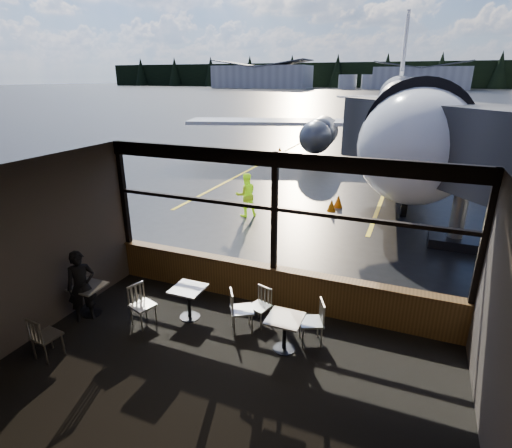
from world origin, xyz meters
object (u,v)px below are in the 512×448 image
Objects in this scene: chair_near_w at (242,310)px; cafe_table_near at (284,334)px; chair_near_e at (311,322)px; cone_nose at (332,205)px; cone_wing at (280,151)px; ground_crew at (246,195)px; chair_mid_w at (143,306)px; airliner at (408,71)px; cone_extra at (338,201)px; cafe_table_left at (90,300)px; chair_left_s at (47,336)px; passenger at (82,287)px; jet_bridge at (449,168)px; chair_near_n at (260,307)px; cafe_table_mid at (189,303)px.

cafe_table_near is at bearing 43.01° from chair_near_w.
cone_nose is (-1.34, 8.31, -0.22)m from chair_near_e.
cafe_table_near is 1.41× the size of cone_wing.
cone_wing is at bearing -115.92° from ground_crew.
cafe_table_near is 3.01m from chair_mid_w.
airliner is 21.22m from cafe_table_near.
cafe_table_near is 9.36m from cone_extra.
cafe_table_left is 0.75× the size of chair_near_w.
cone_nose is at bearing -174.48° from chair_mid_w.
chair_mid_w is 1.80× the size of cone_wing.
chair_left_s is (-1.00, -1.51, -0.00)m from chair_mid_w.
cone_extra is at bearing 20.35° from passenger.
cone_wing is at bearing -176.17° from airliner.
jet_bridge reaches higher than cone_nose.
jet_bridge is 11.88× the size of chair_mid_w.
jet_bridge reaches higher than cone_wing.
chair_left_s is at bearing 53.90° from chair_near_n.
cafe_table_mid is 0.80× the size of chair_mid_w.
cone_extra reaches higher than cone_nose.
cafe_table_near is at bearing 157.58° from chair_near_n.
chair_near_w is (-1.79, -20.36, -4.77)m from airliner.
cafe_table_near is at bearing -42.17° from passenger.
passenger is (-3.53, -1.22, 0.38)m from chair_near_n.
chair_near_w is 0.59× the size of passenger.
jet_bridge is at bearing -44.72° from chair_near_e.
airliner is 9.08m from cone_wing.
chair_near_e reaches higher than cafe_table_near.
chair_near_w reaches higher than chair_left_s.
jet_bridge is 7.96m from chair_near_w.
chair_near_e is at bearing 33.52° from chair_left_s.
chair_near_n reaches higher than cafe_table_mid.
cafe_table_mid is at bearing 29.90° from chair_near_n.
cone_nose is at bearing 96.10° from cafe_table_near.
airliner reaches higher than chair_near_e.
chair_near_w is at bearing 125.11° from chair_mid_w.
cone_nose is (2.86, 1.74, -0.58)m from ground_crew.
cone_extra is (2.20, 9.65, -0.21)m from chair_mid_w.
chair_near_n is 2.43m from chair_mid_w.
cafe_table_near is at bearing -83.90° from cone_nose.
chair_mid_w is 1.84× the size of cone_extra.
chair_left_s is at bearing -129.83° from cafe_table_mid.
chair_near_w is at bearing 41.80° from chair_left_s.
airliner is 36.83× the size of chair_near_w.
chair_near_e is (2.64, 0.13, 0.10)m from cafe_table_mid.
airliner reaches higher than cone_nose.
cafe_table_near is at bearing -71.00° from cone_wing.
chair_near_w is 20.09m from cone_wing.
cafe_table_mid is 0.45× the size of ground_crew.
cafe_table_mid is 19.78m from cone_wing.
jet_bridge is at bearing -24.54° from cone_nose.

